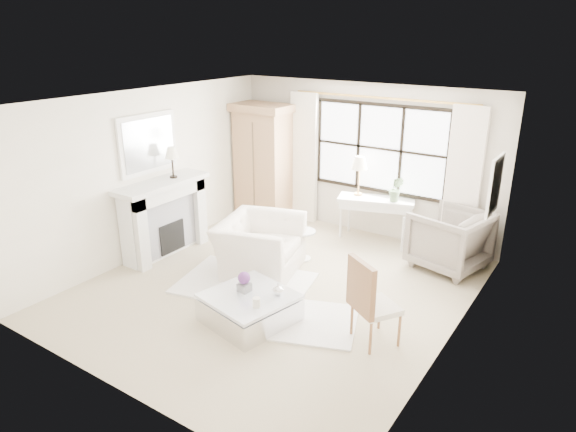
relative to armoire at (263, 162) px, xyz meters
name	(u,v)px	position (x,y,z in m)	size (l,w,h in m)	color
floor	(276,288)	(1.92, -2.32, -1.14)	(5.50, 5.50, 0.00)	#C0AF8F
ceiling	(275,100)	(1.92, -2.32, 1.56)	(5.50, 5.50, 0.00)	silver
wall_back	(364,160)	(1.92, 0.43, 0.21)	(5.00, 5.00, 0.00)	beige
wall_front	(109,276)	(1.92, -5.07, 0.21)	(5.00, 5.00, 0.00)	silver
wall_left	(150,173)	(-0.58, -2.32, 0.21)	(5.50, 5.50, 0.00)	white
wall_right	(459,240)	(4.42, -2.32, 0.21)	(5.50, 5.50, 0.00)	silver
window_pane	(380,148)	(2.22, 0.41, 0.46)	(2.40, 0.02, 1.50)	white
window_frame	(379,148)	(2.22, 0.40, 0.46)	(2.50, 0.04, 1.50)	black
curtain_rod	(381,98)	(2.22, 0.35, 1.33)	(0.04, 0.04, 3.30)	#C29343
curtain_left	(304,158)	(0.72, 0.33, 0.10)	(0.55, 0.10, 2.47)	white
curtain_right	(463,183)	(3.72, 0.33, 0.10)	(0.55, 0.10, 2.47)	white
fireplace	(163,216)	(-0.35, -2.32, -0.49)	(0.58, 1.66, 1.26)	silver
mirror_frame	(148,144)	(-0.55, -2.32, 0.70)	(0.05, 1.15, 0.95)	white
mirror_glass	(149,144)	(-0.52, -2.32, 0.70)	(0.02, 1.00, 0.80)	silver
art_frame	(495,185)	(4.39, -0.62, 0.41)	(0.04, 0.62, 0.82)	white
art_canvas	(494,185)	(4.37, -0.62, 0.41)	(0.01, 0.52, 0.72)	#BAAB90
mantel_lamp	(172,154)	(-0.30, -2.06, 0.51)	(0.22, 0.22, 0.51)	black
armoire	(263,162)	(0.00, 0.00, 0.00)	(1.13, 0.71, 2.24)	tan
console_table	(375,220)	(2.36, 0.10, -0.74)	(1.38, 0.83, 0.80)	silver
console_lamp	(359,164)	(2.01, 0.10, 0.22)	(0.28, 0.28, 0.69)	#AC7B3B
orchid_plant	(396,189)	(2.70, 0.10, -0.12)	(0.24, 0.20, 0.44)	#5B7A51
side_table	(303,241)	(1.72, -1.26, -0.81)	(0.40, 0.40, 0.51)	white
rug_left	(245,283)	(1.47, -2.47, -1.12)	(1.88, 1.33, 0.03)	white
rug_right	(301,321)	(2.71, -2.88, -1.13)	(1.42, 1.06, 0.03)	white
club_armchair	(260,246)	(1.39, -1.99, -0.72)	(1.29, 1.13, 0.84)	white
wingback_chair	(449,239)	(3.77, -0.24, -0.67)	(1.01, 1.04, 0.94)	gray
french_chair	(374,319)	(3.67, -2.77, -0.83)	(0.66, 0.67, 1.08)	#95653E
coffee_table	(250,308)	(2.15, -3.23, -0.96)	(1.19, 1.19, 0.38)	silver
planter_box	(244,287)	(2.04, -3.19, -0.71)	(0.15, 0.15, 0.11)	slate
planter_flowers	(244,278)	(2.04, -3.19, -0.57)	(0.16, 0.16, 0.16)	#612F75
pillar_candle	(257,302)	(2.41, -3.42, -0.70)	(0.10, 0.10, 0.12)	silver
coffee_vase	(278,289)	(2.45, -3.02, -0.69)	(0.14, 0.14, 0.15)	silver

